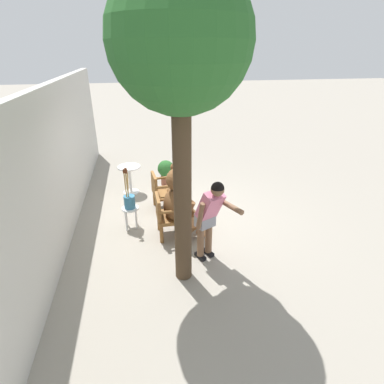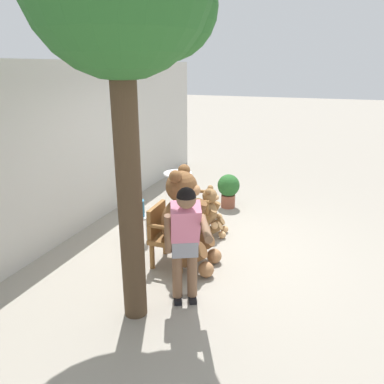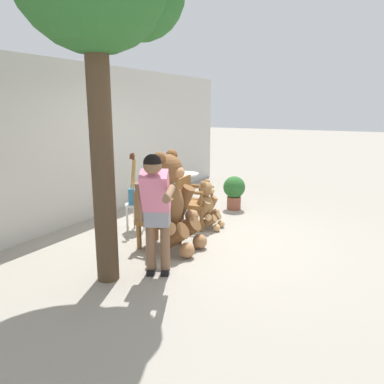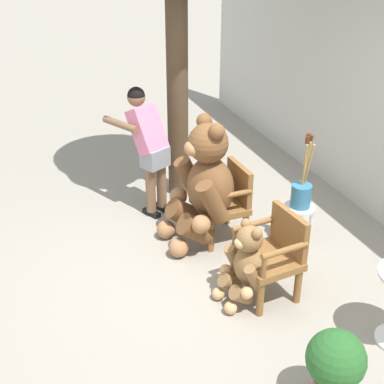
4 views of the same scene
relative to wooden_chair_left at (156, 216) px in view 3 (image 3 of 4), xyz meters
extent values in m
plane|color=gray|center=(0.56, -0.46, -0.46)|extent=(60.00, 60.00, 0.00)
cube|color=beige|center=(0.56, 1.94, 0.94)|extent=(10.00, 0.16, 2.80)
cube|color=brown|center=(0.00, -0.06, -0.06)|extent=(0.57, 0.53, 0.07)
cylinder|color=brown|center=(-0.22, -0.28, -0.28)|extent=(0.07, 0.07, 0.37)
cylinder|color=brown|center=(0.24, -0.27, -0.28)|extent=(0.07, 0.07, 0.37)
cylinder|color=brown|center=(-0.23, 0.14, -0.28)|extent=(0.07, 0.07, 0.37)
cylinder|color=brown|center=(0.23, 0.15, -0.28)|extent=(0.07, 0.07, 0.37)
cube|color=brown|center=(0.00, 0.17, 0.19)|extent=(0.52, 0.07, 0.42)
cylinder|color=brown|center=(-0.25, -0.07, 0.20)|extent=(0.07, 0.48, 0.06)
cylinder|color=brown|center=(-0.24, -0.28, 0.09)|extent=(0.05, 0.05, 0.22)
cylinder|color=brown|center=(0.25, -0.06, 0.20)|extent=(0.07, 0.48, 0.06)
cylinder|color=brown|center=(0.26, -0.27, 0.09)|extent=(0.05, 0.05, 0.22)
cube|color=brown|center=(1.12, -0.06, -0.06)|extent=(0.61, 0.57, 0.07)
cylinder|color=brown|center=(0.91, -0.29, -0.28)|extent=(0.07, 0.07, 0.37)
cylinder|color=brown|center=(1.37, -0.25, -0.28)|extent=(0.07, 0.07, 0.37)
cylinder|color=brown|center=(0.87, 0.12, -0.28)|extent=(0.07, 0.07, 0.37)
cylinder|color=brown|center=(1.32, 0.17, -0.28)|extent=(0.07, 0.07, 0.37)
cube|color=brown|center=(1.09, 0.17, 0.19)|extent=(0.52, 0.11, 0.42)
cylinder|color=brown|center=(0.87, -0.09, 0.20)|extent=(0.10, 0.48, 0.06)
cylinder|color=brown|center=(0.89, -0.30, 0.09)|extent=(0.05, 0.05, 0.22)
cylinder|color=brown|center=(1.37, -0.04, 0.20)|extent=(0.10, 0.48, 0.06)
cylinder|color=brown|center=(1.39, -0.25, 0.09)|extent=(0.05, 0.05, 0.22)
ellipsoid|color=brown|center=(0.00, -0.18, 0.19)|extent=(0.60, 0.51, 0.68)
sphere|color=brown|center=(0.00, -0.22, 0.72)|extent=(0.43, 0.43, 0.43)
ellipsoid|color=#A47148|center=(0.01, -0.40, 0.68)|extent=(0.21, 0.16, 0.16)
sphere|color=black|center=(0.01, -0.40, 0.69)|extent=(0.06, 0.06, 0.06)
sphere|color=brown|center=(-0.16, -0.20, 0.90)|extent=(0.17, 0.17, 0.17)
sphere|color=brown|center=(0.16, -0.19, 0.90)|extent=(0.17, 0.17, 0.17)
cylinder|color=brown|center=(-0.31, -0.30, 0.19)|extent=(0.20, 0.38, 0.51)
sphere|color=#A47148|center=(-0.33, -0.44, -0.03)|extent=(0.20, 0.20, 0.20)
cylinder|color=brown|center=(0.32, -0.29, 0.19)|extent=(0.20, 0.38, 0.51)
sphere|color=#A47148|center=(0.34, -0.42, -0.03)|extent=(0.20, 0.20, 0.20)
cylinder|color=brown|center=(-0.17, -0.43, -0.17)|extent=(0.26, 0.43, 0.40)
sphere|color=#A47148|center=(-0.19, -0.64, -0.35)|extent=(0.21, 0.21, 0.21)
cylinder|color=brown|center=(0.19, -0.43, -0.17)|extent=(0.26, 0.43, 0.40)
sphere|color=#A47148|center=(0.21, -0.63, -0.35)|extent=(0.21, 0.21, 0.21)
ellipsoid|color=olive|center=(1.12, -0.24, -0.08)|extent=(0.37, 0.32, 0.39)
sphere|color=olive|center=(1.12, -0.26, 0.22)|extent=(0.25, 0.25, 0.25)
ellipsoid|color=tan|center=(1.13, -0.37, 0.20)|extent=(0.13, 0.10, 0.09)
sphere|color=black|center=(1.13, -0.37, 0.21)|extent=(0.04, 0.04, 0.04)
sphere|color=olive|center=(1.02, -0.26, 0.33)|extent=(0.10, 0.10, 0.10)
sphere|color=olive|center=(1.21, -0.24, 0.33)|extent=(0.10, 0.10, 0.10)
cylinder|color=olive|center=(0.94, -0.33, -0.08)|extent=(0.13, 0.23, 0.30)
sphere|color=tan|center=(0.94, -0.41, -0.21)|extent=(0.12, 0.12, 0.12)
cylinder|color=olive|center=(1.31, -0.29, -0.08)|extent=(0.13, 0.23, 0.30)
sphere|color=tan|center=(1.32, -0.37, -0.21)|extent=(0.12, 0.12, 0.12)
cylinder|color=olive|center=(1.03, -0.40, -0.29)|extent=(0.17, 0.26, 0.23)
sphere|color=tan|center=(1.03, -0.52, -0.40)|extent=(0.12, 0.12, 0.12)
cylinder|color=olive|center=(1.24, -0.38, -0.29)|extent=(0.17, 0.26, 0.23)
sphere|color=tan|center=(1.26, -0.49, -0.40)|extent=(0.12, 0.12, 0.12)
cube|color=black|center=(-0.82, -0.48, -0.43)|extent=(0.26, 0.19, 0.06)
cylinder|color=brown|center=(-0.82, -0.48, 0.01)|extent=(0.12, 0.12, 0.82)
cube|color=black|center=(-0.74, -0.65, -0.43)|extent=(0.26, 0.19, 0.06)
cylinder|color=brown|center=(-0.74, -0.65, 0.01)|extent=(0.12, 0.12, 0.82)
cube|color=gray|center=(-0.78, -0.56, 0.29)|extent=(0.33, 0.37, 0.24)
cube|color=pink|center=(-0.88, -0.62, 0.60)|extent=(0.51, 0.47, 0.57)
sphere|color=brown|center=(-1.03, -0.69, 0.95)|extent=(0.21, 0.21, 0.21)
sphere|color=black|center=(-1.03, -0.69, 0.97)|extent=(0.21, 0.21, 0.21)
cylinder|color=brown|center=(-1.02, -0.90, 0.65)|extent=(0.54, 0.32, 0.09)
cylinder|color=brown|center=(-0.97, -0.45, 0.48)|extent=(0.21, 0.16, 0.51)
cylinder|color=silver|center=(0.42, 0.70, -0.02)|extent=(0.34, 0.34, 0.03)
cylinder|color=silver|center=(0.52, 0.80, -0.25)|extent=(0.04, 0.04, 0.43)
cylinder|color=silver|center=(0.32, 0.80, -0.25)|extent=(0.04, 0.04, 0.43)
cylinder|color=silver|center=(0.52, 0.60, -0.25)|extent=(0.04, 0.04, 0.43)
cylinder|color=silver|center=(0.32, 0.60, -0.25)|extent=(0.04, 0.04, 0.43)
cylinder|color=teal|center=(0.42, 0.70, 0.13)|extent=(0.22, 0.22, 0.26)
cylinder|color=tan|center=(0.42, 0.72, 0.42)|extent=(0.11, 0.04, 0.69)
cylinder|color=#592D19|center=(0.42, 0.72, 0.81)|extent=(0.05, 0.05, 0.09)
cylinder|color=tan|center=(0.42, 0.71, 0.41)|extent=(0.09, 0.06, 0.66)
cylinder|color=#592D19|center=(0.42, 0.71, 0.78)|extent=(0.05, 0.05, 0.09)
cylinder|color=tan|center=(0.41, 0.75, 0.41)|extent=(0.15, 0.04, 0.66)
cylinder|color=#592D19|center=(0.41, 0.75, 0.79)|extent=(0.06, 0.05, 0.09)
cylinder|color=white|center=(2.11, 0.72, 0.24)|extent=(0.56, 0.56, 0.03)
cylinder|color=white|center=(2.11, 0.72, -0.12)|extent=(0.07, 0.07, 0.69)
cylinder|color=white|center=(2.11, 0.72, -0.45)|extent=(0.40, 0.40, 0.03)
cylinder|color=#473523|center=(-1.21, -0.13, 1.02)|extent=(0.26, 0.26, 2.96)
cylinder|color=brown|center=(2.46, -0.22, -0.33)|extent=(0.28, 0.28, 0.26)
sphere|color=#286028|center=(2.46, -0.22, 0.00)|extent=(0.44, 0.44, 0.44)
camera|label=1|loc=(-5.00, 0.42, 2.87)|focal=28.00mm
camera|label=2|loc=(-4.41, -2.01, 2.26)|focal=35.00mm
camera|label=3|loc=(-4.39, -3.05, 1.57)|focal=35.00mm
camera|label=4|loc=(4.74, -2.20, 2.85)|focal=50.00mm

